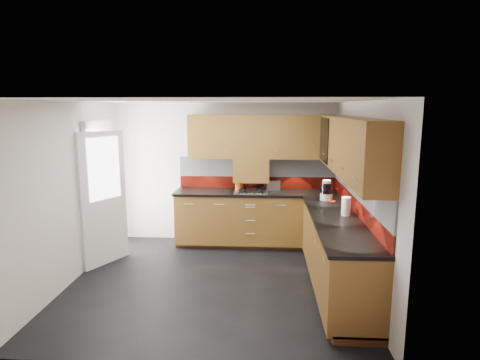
# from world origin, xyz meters

# --- Properties ---
(room) EXTENTS (4.00, 3.80, 2.64)m
(room) POSITION_xyz_m (0.00, 0.00, 1.50)
(room) COLOR black
(base_cabinets) EXTENTS (2.70, 3.20, 0.95)m
(base_cabinets) POSITION_xyz_m (1.07, 0.72, 0.44)
(base_cabinets) COLOR brown
(base_cabinets) RESTS_ON room
(countertop) EXTENTS (2.72, 3.22, 0.04)m
(countertop) POSITION_xyz_m (1.05, 0.70, 0.92)
(countertop) COLOR black
(countertop) RESTS_ON base_cabinets
(backsplash) EXTENTS (2.70, 3.20, 0.54)m
(backsplash) POSITION_xyz_m (1.28, 0.93, 1.21)
(backsplash) COLOR maroon
(backsplash) RESTS_ON countertop
(upper_cabinets) EXTENTS (2.50, 3.20, 0.72)m
(upper_cabinets) POSITION_xyz_m (1.23, 0.78, 1.84)
(upper_cabinets) COLOR brown
(upper_cabinets) RESTS_ON room
(extractor_hood) EXTENTS (0.60, 0.33, 0.40)m
(extractor_hood) POSITION_xyz_m (0.45, 1.64, 1.28)
(extractor_hood) COLOR brown
(extractor_hood) RESTS_ON room
(glass_cabinet) EXTENTS (0.32, 0.80, 0.66)m
(glass_cabinet) POSITION_xyz_m (1.71, 1.07, 1.87)
(glass_cabinet) COLOR black
(glass_cabinet) RESTS_ON room
(back_door) EXTENTS (0.42, 1.19, 2.04)m
(back_door) POSITION_xyz_m (-1.78, 0.75, 1.03)
(back_door) COLOR white
(back_door) RESTS_ON room
(gas_hob) EXTENTS (0.55, 0.49, 0.04)m
(gas_hob) POSITION_xyz_m (0.45, 1.47, 0.95)
(gas_hob) COLOR silver
(gas_hob) RESTS_ON countertop
(utensil_pot) EXTENTS (0.13, 0.13, 0.48)m
(utensil_pot) POSITION_xyz_m (0.24, 1.64, 1.04)
(utensil_pot) COLOR #C84C12
(utensil_pot) RESTS_ON countertop
(toaster) EXTENTS (0.27, 0.21, 0.17)m
(toaster) POSITION_xyz_m (0.81, 1.62, 1.02)
(toaster) COLOR silver
(toaster) RESTS_ON countertop
(food_processor) EXTENTS (0.18, 0.18, 0.31)m
(food_processor) POSITION_xyz_m (1.61, 0.93, 1.08)
(food_processor) COLOR white
(food_processor) RESTS_ON countertop
(paper_towel) EXTENTS (0.13, 0.13, 0.24)m
(paper_towel) POSITION_xyz_m (1.73, 0.06, 1.06)
(paper_towel) COLOR white
(paper_towel) RESTS_ON countertop
(orange_cloth) EXTENTS (0.13, 0.11, 0.01)m
(orange_cloth) POSITION_xyz_m (1.66, 0.83, 0.95)
(orange_cloth) COLOR #E44419
(orange_cloth) RESTS_ON countertop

